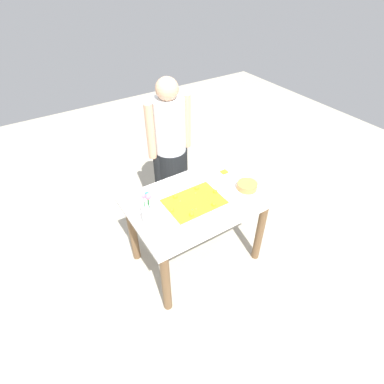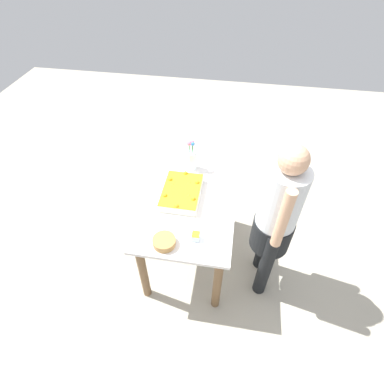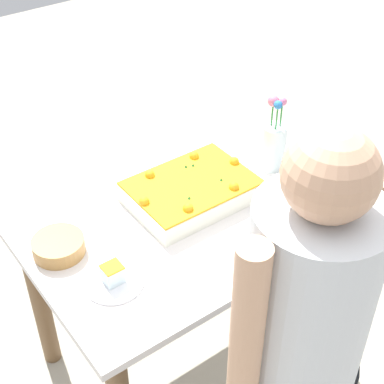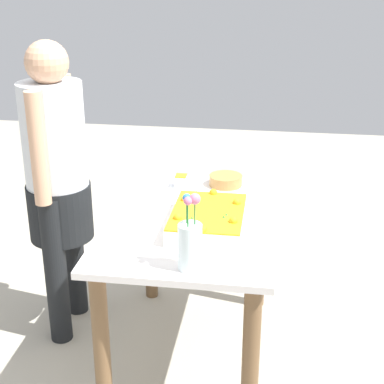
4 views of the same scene
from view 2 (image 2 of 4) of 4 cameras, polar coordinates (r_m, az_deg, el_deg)
ground_plane at (r=3.06m, az=-0.40°, el=-11.57°), size 8.00×8.00×0.00m
dining_table at (r=2.59m, az=-0.46°, el=-4.36°), size 1.11×0.76×0.73m
sheet_cake at (r=2.53m, az=-2.02°, el=-0.04°), size 0.44×0.31×0.10m
serving_plate_with_slice at (r=2.24m, az=0.72°, el=-8.78°), size 0.19×0.19×0.07m
cake_knife at (r=2.76m, az=4.98°, el=3.32°), size 0.17×0.15×0.00m
flower_vase at (r=2.75m, az=-0.10°, el=6.30°), size 0.09×0.09×0.31m
fruit_bowl at (r=2.22m, az=-5.33°, el=-9.40°), size 0.17×0.17×0.05m
person_standing at (r=2.31m, az=15.77°, el=-4.54°), size 0.45×0.31×1.49m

